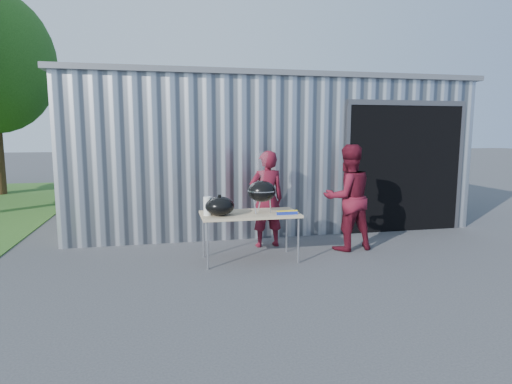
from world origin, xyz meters
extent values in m
plane|color=#3C3C3F|center=(0.00, 0.00, 0.00)|extent=(80.00, 80.00, 0.00)
cube|color=silver|center=(0.80, 4.70, 1.50)|extent=(8.00, 6.00, 3.00)
cube|color=slate|center=(0.80, 4.70, 3.05)|extent=(8.20, 6.20, 0.10)
cube|color=black|center=(3.30, 2.27, 1.25)|extent=(2.40, 1.20, 2.50)
cube|color=#4C4C51|center=(3.30, 1.70, 2.55)|extent=(2.52, 0.08, 0.10)
cube|color=tan|center=(-0.12, 0.38, 0.73)|extent=(1.50, 0.75, 0.04)
cylinder|color=silver|center=(-0.81, 0.07, 0.35)|extent=(0.03, 0.03, 0.71)
cylinder|color=silver|center=(0.57, 0.07, 0.35)|extent=(0.03, 0.03, 0.71)
cylinder|color=silver|center=(-0.81, 0.70, 0.35)|extent=(0.03, 0.03, 0.71)
cylinder|color=silver|center=(0.57, 0.70, 0.35)|extent=(0.03, 0.03, 0.71)
ellipsoid|color=black|center=(0.06, 0.35, 1.09)|extent=(0.43, 0.43, 0.33)
cylinder|color=silver|center=(0.06, 0.35, 1.10)|extent=(0.44, 0.44, 0.02)
cylinder|color=silver|center=(0.06, 0.35, 1.11)|extent=(0.42, 0.42, 0.01)
cylinder|color=silver|center=(0.06, 0.49, 0.87)|extent=(0.02, 0.02, 0.24)
cylinder|color=silver|center=(-0.06, 0.28, 0.87)|extent=(0.02, 0.02, 0.24)
cylinder|color=silver|center=(0.18, 0.28, 0.87)|extent=(0.02, 0.02, 0.24)
cylinder|color=#C86E48|center=(-0.07, 0.35, 1.13)|extent=(0.02, 0.14, 0.02)
cylinder|color=#C86E48|center=(-0.02, 0.35, 1.13)|extent=(0.02, 0.14, 0.02)
cylinder|color=#C86E48|center=(0.03, 0.35, 1.13)|extent=(0.02, 0.14, 0.02)
cylinder|color=#C86E48|center=(0.09, 0.35, 1.13)|extent=(0.02, 0.14, 0.02)
cylinder|color=#C86E48|center=(0.14, 0.35, 1.13)|extent=(0.02, 0.14, 0.02)
cylinder|color=#C86E48|center=(0.19, 0.35, 1.13)|extent=(0.02, 0.14, 0.02)
cone|color=silver|center=(0.06, 0.35, 1.41)|extent=(0.20, 0.20, 0.55)
ellipsoid|color=black|center=(-0.60, 0.28, 0.89)|extent=(0.44, 0.44, 0.29)
cylinder|color=black|center=(-0.60, 0.28, 1.05)|extent=(0.05, 0.05, 0.03)
cylinder|color=white|center=(-0.77, 0.33, 0.89)|extent=(0.12, 0.12, 0.28)
cube|color=white|center=(-0.67, 0.58, 0.80)|extent=(0.20, 0.15, 0.10)
cube|color=navy|center=(0.41, 0.13, 0.78)|extent=(0.32, 0.05, 0.05)
cube|color=yellow|center=(0.41, 0.13, 0.81)|extent=(0.32, 0.05, 0.01)
imported|color=#5A101F|center=(0.33, 1.14, 0.84)|extent=(0.64, 0.44, 1.67)
imported|color=#5A101F|center=(1.62, 0.65, 0.89)|extent=(0.93, 0.76, 1.79)
camera|label=1|loc=(-1.41, -5.97, 1.99)|focal=30.00mm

